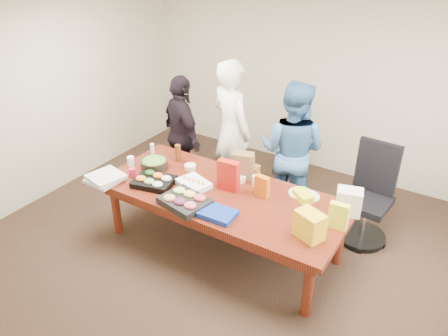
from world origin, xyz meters
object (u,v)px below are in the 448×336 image
Objects in this scene: office_chair at (367,199)px; salad_bowl at (154,164)px; conference_table at (222,220)px; sheet_cake at (194,184)px; person_center at (232,131)px; person_right at (292,151)px.

office_chair reaches higher than salad_bowl.
conference_table is at bearing -138.16° from office_chair.
sheet_cake reaches higher than conference_table.
conference_table is 1.44× the size of person_center.
person_center is 0.87m from person_right.
person_center is 1.08× the size of person_right.
person_center is 5.28× the size of sheet_cake.
salad_bowl is at bearing 177.71° from conference_table.
office_chair reaches higher than sheet_cake.
conference_table is 1.33m from person_center.
office_chair is 2.57m from salad_bowl.
person_center is (-1.88, 0.04, 0.39)m from office_chair.
salad_bowl is at bearing 34.27° from person_right.
sheet_cake is at bearing -8.08° from salad_bowl.
office_chair is at bearing 37.06° from conference_table.
salad_bowl reaches higher than sheet_cake.
office_chair is at bearing 22.49° from salad_bowl.
person_right reaches higher than office_chair.
conference_table is 1.55× the size of person_right.
person_right reaches higher than sheet_cake.
salad_bowl is (-0.66, 0.09, 0.02)m from sheet_cake.
conference_table is 1.10m from salad_bowl.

